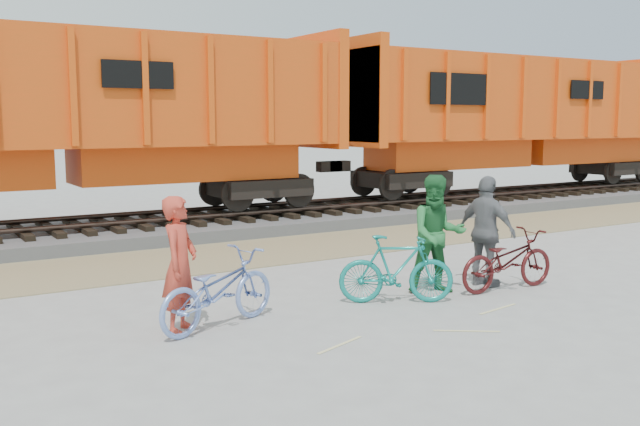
{
  "coord_description": "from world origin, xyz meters",
  "views": [
    {
      "loc": [
        -5.83,
        -8.14,
        2.85
      ],
      "look_at": [
        0.12,
        1.5,
        1.37
      ],
      "focal_mm": 40.0,
      "sensor_mm": 36.0,
      "label": 1
    }
  ],
  "objects_px": {
    "hopper_car_center": "(58,113)",
    "bicycle_teal": "(396,269)",
    "person_man": "(437,234)",
    "person_woman": "(487,231)",
    "bicycle_maroon": "(507,260)",
    "hopper_car_right": "(520,116)",
    "bicycle_blue": "(218,290)",
    "person_solo": "(180,264)"
  },
  "relations": [
    {
      "from": "person_man",
      "to": "bicycle_blue",
      "type": "bearing_deg",
      "value": -153.98
    },
    {
      "from": "person_man",
      "to": "person_woman",
      "type": "distance_m",
      "value": 1.03
    },
    {
      "from": "hopper_car_center",
      "to": "hopper_car_right",
      "type": "bearing_deg",
      "value": 0.0
    },
    {
      "from": "bicycle_blue",
      "to": "bicycle_maroon",
      "type": "height_order",
      "value": "bicycle_blue"
    },
    {
      "from": "bicycle_blue",
      "to": "bicycle_teal",
      "type": "distance_m",
      "value": 2.92
    },
    {
      "from": "hopper_car_right",
      "to": "person_woman",
      "type": "bearing_deg",
      "value": -139.36
    },
    {
      "from": "person_man",
      "to": "hopper_car_center",
      "type": "bearing_deg",
      "value": 143.51
    },
    {
      "from": "person_solo",
      "to": "person_woman",
      "type": "distance_m",
      "value": 5.44
    },
    {
      "from": "bicycle_teal",
      "to": "person_man",
      "type": "bearing_deg",
      "value": -48.7
    },
    {
      "from": "bicycle_teal",
      "to": "person_woman",
      "type": "bearing_deg",
      "value": -56.98
    },
    {
      "from": "bicycle_maroon",
      "to": "person_man",
      "type": "height_order",
      "value": "person_man"
    },
    {
      "from": "bicycle_blue",
      "to": "person_solo",
      "type": "bearing_deg",
      "value": 59.23
    },
    {
      "from": "person_solo",
      "to": "bicycle_maroon",
      "type": "bearing_deg",
      "value": -54.74
    },
    {
      "from": "bicycle_blue",
      "to": "person_man",
      "type": "distance_m",
      "value": 3.94
    },
    {
      "from": "bicycle_maroon",
      "to": "person_man",
      "type": "relative_size",
      "value": 0.99
    },
    {
      "from": "hopper_car_right",
      "to": "bicycle_teal",
      "type": "xyz_separation_m",
      "value": [
        -11.78,
        -8.48,
        -2.47
      ]
    },
    {
      "from": "bicycle_blue",
      "to": "person_solo",
      "type": "height_order",
      "value": "person_solo"
    },
    {
      "from": "person_solo",
      "to": "bicycle_blue",
      "type": "bearing_deg",
      "value": -59.6
    },
    {
      "from": "bicycle_maroon",
      "to": "person_woman",
      "type": "xyz_separation_m",
      "value": [
        -0.1,
        0.4,
        0.45
      ]
    },
    {
      "from": "hopper_car_center",
      "to": "hopper_car_right",
      "type": "relative_size",
      "value": 1.0
    },
    {
      "from": "hopper_car_center",
      "to": "person_man",
      "type": "bearing_deg",
      "value": -63.0
    },
    {
      "from": "hopper_car_center",
      "to": "person_man",
      "type": "relative_size",
      "value": 7.14
    },
    {
      "from": "hopper_car_center",
      "to": "bicycle_blue",
      "type": "relative_size",
      "value": 6.88
    },
    {
      "from": "hopper_car_right",
      "to": "hopper_car_center",
      "type": "bearing_deg",
      "value": 180.0
    },
    {
      "from": "person_solo",
      "to": "person_man",
      "type": "distance_m",
      "value": 4.41
    },
    {
      "from": "bicycle_maroon",
      "to": "hopper_car_right",
      "type": "bearing_deg",
      "value": -44.98
    },
    {
      "from": "bicycle_blue",
      "to": "hopper_car_right",
      "type": "bearing_deg",
      "value": -80.15
    },
    {
      "from": "hopper_car_center",
      "to": "bicycle_maroon",
      "type": "height_order",
      "value": "hopper_car_center"
    },
    {
      "from": "hopper_car_center",
      "to": "bicycle_teal",
      "type": "relative_size",
      "value": 7.79
    },
    {
      "from": "person_woman",
      "to": "person_solo",
      "type": "bearing_deg",
      "value": 76.94
    },
    {
      "from": "bicycle_teal",
      "to": "hopper_car_right",
      "type": "bearing_deg",
      "value": -24.26
    },
    {
      "from": "person_solo",
      "to": "person_man",
      "type": "xyz_separation_m",
      "value": [
        4.41,
        -0.13,
        0.05
      ]
    },
    {
      "from": "person_man",
      "to": "person_woman",
      "type": "bearing_deg",
      "value": 21.34
    },
    {
      "from": "bicycle_maroon",
      "to": "person_solo",
      "type": "distance_m",
      "value": 5.59
    },
    {
      "from": "hopper_car_center",
      "to": "person_woman",
      "type": "bearing_deg",
      "value": -57.95
    },
    {
      "from": "hopper_car_right",
      "to": "person_solo",
      "type": "bearing_deg",
      "value": -151.79
    },
    {
      "from": "hopper_car_right",
      "to": "person_solo",
      "type": "distance_m",
      "value": 17.36
    },
    {
      "from": "hopper_car_right",
      "to": "person_solo",
      "type": "xyz_separation_m",
      "value": [
        -15.19,
        -8.15,
        -2.08
      ]
    },
    {
      "from": "bicycle_maroon",
      "to": "person_woman",
      "type": "height_order",
      "value": "person_woman"
    },
    {
      "from": "bicycle_blue",
      "to": "person_woman",
      "type": "bearing_deg",
      "value": -110.92
    },
    {
      "from": "hopper_car_center",
      "to": "bicycle_teal",
      "type": "xyz_separation_m",
      "value": [
        3.22,
        -8.48,
        -2.47
      ]
    },
    {
      "from": "bicycle_teal",
      "to": "person_man",
      "type": "height_order",
      "value": "person_man"
    }
  ]
}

